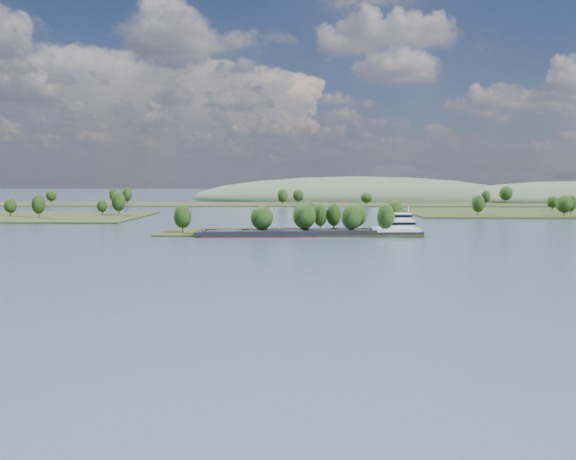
{
  "coord_description": "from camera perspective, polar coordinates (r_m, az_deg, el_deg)",
  "views": [
    {
      "loc": [
        4.32,
        -38.53,
        22.19
      ],
      "look_at": [
        1.0,
        130.0,
        6.0
      ],
      "focal_mm": 35.0,
      "sensor_mm": 36.0,
      "label": 1
    }
  ],
  "objects": [
    {
      "name": "back_shoreline",
      "position": [
        438.86,
        1.81,
        2.68
      ],
      "size": [
        900.0,
        60.0,
        15.08
      ],
      "color": "#242E14",
      "rests_on": "ground"
    },
    {
      "name": "cargo_barge",
      "position": [
        210.19,
        3.84,
        -0.19
      ],
      "size": [
        84.92,
        16.83,
        11.41
      ],
      "color": "black",
      "rests_on": "ground"
    },
    {
      "name": "ground",
      "position": [
        160.13,
        -0.43,
        -2.48
      ],
      "size": [
        1800.0,
        1800.0,
        0.0
      ],
      "primitive_type": "plane",
      "color": "#395062",
      "rests_on": "ground"
    },
    {
      "name": "tree_island",
      "position": [
        218.01,
        1.72,
        0.71
      ],
      "size": [
        100.0,
        30.0,
        13.24
      ],
      "color": "#242E14",
      "rests_on": "ground"
    },
    {
      "name": "hill_west",
      "position": [
        541.85,
        7.03,
        3.1
      ],
      "size": [
        320.0,
        160.0,
        44.0
      ],
      "primitive_type": "ellipsoid",
      "color": "#394C34",
      "rests_on": "ground"
    }
  ]
}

